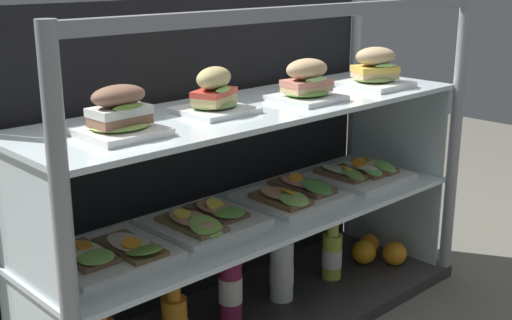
% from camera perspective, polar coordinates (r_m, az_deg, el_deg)
% --- Properties ---
extents(case_base_deck, '(1.41, 0.45, 0.04)m').
position_cam_1_polar(case_base_deck, '(2.04, 0.00, -13.24)').
color(case_base_deck, '#2F2D2E').
rests_on(case_base_deck, ground).
extents(case_frame, '(1.41, 0.45, 0.94)m').
position_cam_1_polar(case_frame, '(1.93, -2.33, 0.92)').
color(case_frame, gray).
rests_on(case_frame, ground).
extents(riser_lower_tier, '(1.34, 0.38, 0.30)m').
position_cam_1_polar(riser_lower_tier, '(1.97, 0.00, -8.93)').
color(riser_lower_tier, silver).
rests_on(riser_lower_tier, case_base_deck).
extents(shelf_lower_glass, '(1.36, 0.40, 0.01)m').
position_cam_1_polar(shelf_lower_glass, '(1.91, 0.00, -4.65)').
color(shelf_lower_glass, silver).
rests_on(shelf_lower_glass, riser_lower_tier).
extents(riser_upper_tier, '(1.34, 0.38, 0.29)m').
position_cam_1_polar(riser_upper_tier, '(1.86, 0.00, -0.21)').
color(riser_upper_tier, silver).
rests_on(riser_upper_tier, shelf_lower_glass).
extents(shelf_upper_glass, '(1.36, 0.40, 0.01)m').
position_cam_1_polar(shelf_upper_glass, '(1.82, 0.00, 4.44)').
color(shelf_upper_glass, silver).
rests_on(shelf_upper_glass, riser_upper_tier).
extents(plated_roll_sandwich_far_right, '(0.17, 0.17, 0.11)m').
position_cam_1_polar(plated_roll_sandwich_far_right, '(1.51, -11.43, 3.66)').
color(plated_roll_sandwich_far_right, white).
rests_on(plated_roll_sandwich_far_right, shelf_upper_glass).
extents(plated_roll_sandwich_near_left_corner, '(0.17, 0.17, 0.12)m').
position_cam_1_polar(plated_roll_sandwich_near_left_corner, '(1.71, -3.46, 5.48)').
color(plated_roll_sandwich_near_left_corner, white).
rests_on(plated_roll_sandwich_near_left_corner, shelf_upper_glass).
extents(plated_roll_sandwich_mid_right, '(0.17, 0.17, 0.12)m').
position_cam_1_polar(plated_roll_sandwich_mid_right, '(1.87, 4.31, 6.42)').
color(plated_roll_sandwich_mid_right, white).
rests_on(plated_roll_sandwich_mid_right, shelf_upper_glass).
extents(plated_roll_sandwich_mid_left, '(0.19, 0.19, 0.12)m').
position_cam_1_polar(plated_roll_sandwich_mid_left, '(2.11, 10.02, 7.36)').
color(plated_roll_sandwich_mid_left, white).
rests_on(plated_roll_sandwich_mid_left, shelf_upper_glass).
extents(open_sandwich_tray_near_left_corner, '(0.28, 0.27, 0.05)m').
position_cam_1_polar(open_sandwich_tray_near_left_corner, '(1.65, -12.26, -7.59)').
color(open_sandwich_tray_near_left_corner, white).
rests_on(open_sandwich_tray_near_left_corner, shelf_lower_glass).
extents(open_sandwich_tray_center, '(0.28, 0.26, 0.05)m').
position_cam_1_polar(open_sandwich_tray_center, '(1.81, -4.33, -4.99)').
color(open_sandwich_tray_center, white).
rests_on(open_sandwich_tray_center, shelf_lower_glass).
extents(open_sandwich_tray_mid_left, '(0.28, 0.26, 0.06)m').
position_cam_1_polar(open_sandwich_tray_mid_left, '(2.00, 3.11, -2.85)').
color(open_sandwich_tray_mid_left, white).
rests_on(open_sandwich_tray_mid_left, shelf_lower_glass).
extents(open_sandwich_tray_far_right, '(0.28, 0.26, 0.06)m').
position_cam_1_polar(open_sandwich_tray_far_right, '(2.22, 8.76, -1.04)').
color(open_sandwich_tray_far_right, white).
rests_on(open_sandwich_tray_far_right, shelf_lower_glass).
extents(juice_bottle_front_second, '(0.07, 0.07, 0.24)m').
position_cam_1_polar(juice_bottle_front_second, '(1.94, -2.18, -10.80)').
color(juice_bottle_front_second, '#91244B').
rests_on(juice_bottle_front_second, case_base_deck).
extents(juice_bottle_front_right_end, '(0.07, 0.07, 0.25)m').
position_cam_1_polar(juice_bottle_front_right_end, '(2.07, 2.19, -9.13)').
color(juice_bottle_front_right_end, white).
rests_on(juice_bottle_front_right_end, case_base_deck).
extents(juice_bottle_front_middle, '(0.07, 0.07, 0.20)m').
position_cam_1_polar(juice_bottle_front_middle, '(2.22, 6.48, -7.95)').
color(juice_bottle_front_middle, '#B7D146').
rests_on(juice_bottle_front_middle, case_base_deck).
extents(orange_fruit_beside_bottles, '(0.08, 0.08, 0.08)m').
position_cam_1_polar(orange_fruit_beside_bottles, '(2.35, 9.11, -7.67)').
color(orange_fruit_beside_bottles, orange).
rests_on(orange_fruit_beside_bottles, case_base_deck).
extents(orange_fruit_near_left_post, '(0.07, 0.07, 0.07)m').
position_cam_1_polar(orange_fruit_near_left_post, '(2.43, 9.55, -7.01)').
color(orange_fruit_near_left_post, orange).
rests_on(orange_fruit_near_left_post, case_base_deck).
extents(orange_fruit_rolled_forward, '(0.08, 0.08, 0.08)m').
position_cam_1_polar(orange_fruit_rolled_forward, '(2.36, 11.63, -7.74)').
color(orange_fruit_rolled_forward, orange).
rests_on(orange_fruit_rolled_forward, case_base_deck).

